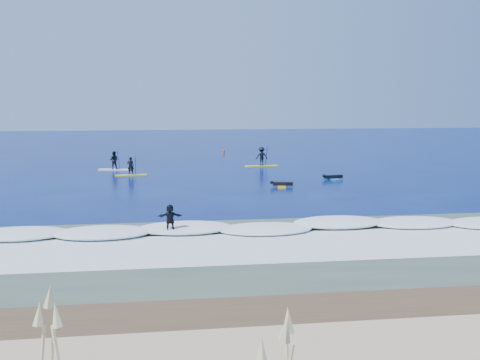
{
  "coord_description": "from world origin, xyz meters",
  "views": [
    {
      "loc": [
        -3.65,
        -35.85,
        6.57
      ],
      "look_at": [
        1.45,
        3.07,
        0.6
      ],
      "focal_mm": 40.0,
      "sensor_mm": 36.0,
      "label": 1
    }
  ],
  "objects": [
    {
      "name": "dune_grass",
      "position": [
        0.0,
        -27.0,
        1.85
      ],
      "size": [
        40.0,
        4.0,
        1.7
      ],
      "primitive_type": null,
      "color": "#DAC686",
      "rests_on": "dune"
    },
    {
      "name": "breaking_wave",
      "position": [
        0.0,
        -10.0,
        0.0
      ],
      "size": [
        40.0,
        6.0,
        0.3
      ],
      "primitive_type": "cube",
      "color": "white",
      "rests_on": "ground"
    },
    {
      "name": "whitewater",
      "position": [
        0.0,
        -13.0,
        0.0
      ],
      "size": [
        34.0,
        5.0,
        0.02
      ],
      "primitive_type": "cube",
      "color": "silver",
      "rests_on": "ground"
    },
    {
      "name": "wet_sand_strip",
      "position": [
        0.0,
        -21.5,
        0.0
      ],
      "size": [
        90.0,
        5.0,
        0.08
      ],
      "primitive_type": "cube",
      "color": "#4A3522",
      "rests_on": "ground"
    },
    {
      "name": "shallow_water",
      "position": [
        0.0,
        -14.0,
        0.01
      ],
      "size": [
        90.0,
        13.0,
        0.01
      ],
      "primitive_type": "cube",
      "color": "#384C3D",
      "rests_on": "ground"
    },
    {
      "name": "sup_paddler_center",
      "position": [
        -8.87,
        14.57,
        0.76
      ],
      "size": [
        2.99,
        1.25,
        2.04
      ],
      "rotation": [
        0.0,
        0.0,
        -0.19
      ],
      "color": "white",
      "rests_on": "ground"
    },
    {
      "name": "ground",
      "position": [
        0.0,
        0.0,
        0.0
      ],
      "size": [
        160.0,
        160.0,
        0.0
      ],
      "primitive_type": "plane",
      "color": "#04124F",
      "rests_on": "ground"
    },
    {
      "name": "wave_surfer",
      "position": [
        -3.73,
        -10.34,
        0.79
      ],
      "size": [
        1.93,
        0.57,
        1.39
      ],
      "rotation": [
        0.0,
        0.0,
        -0.02
      ],
      "color": "white",
      "rests_on": "breaking_wave"
    },
    {
      "name": "prone_paddler_near",
      "position": [
        4.65,
        3.28,
        0.16
      ],
      "size": [
        1.74,
        2.25,
        0.46
      ],
      "rotation": [
        0.0,
        0.0,
        1.39
      ],
      "color": "gold",
      "rests_on": "ground"
    },
    {
      "name": "sup_paddler_left",
      "position": [
        -7.07,
        10.56,
        0.59
      ],
      "size": [
        2.74,
        0.95,
        1.89
      ],
      "rotation": [
        0.0,
        0.0,
        0.11
      ],
      "color": "yellow",
      "rests_on": "ground"
    },
    {
      "name": "prone_paddler_far",
      "position": [
        9.57,
        6.37,
        0.16
      ],
      "size": [
        1.77,
        2.29,
        0.47
      ],
      "rotation": [
        0.0,
        0.0,
        1.73
      ],
      "color": "#1765AC",
      "rests_on": "ground"
    },
    {
      "name": "marker_buoy",
      "position": [
        2.69,
        27.74,
        0.28
      ],
      "size": [
        0.27,
        0.27,
        0.65
      ],
      "rotation": [
        0.0,
        0.0,
        0.16
      ],
      "color": "#D24E12",
      "rests_on": "ground"
    },
    {
      "name": "sup_paddler_right",
      "position": [
        5.21,
        15.47,
        0.87
      ],
      "size": [
        3.23,
        1.1,
        2.23
      ],
      "rotation": [
        0.0,
        0.0,
        0.1
      ],
      "color": "yellow",
      "rests_on": "ground"
    }
  ]
}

